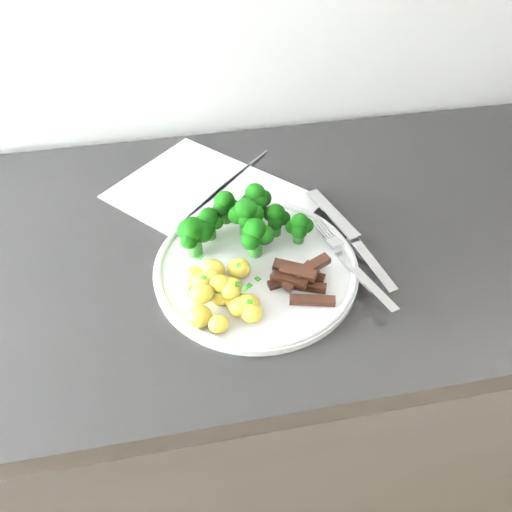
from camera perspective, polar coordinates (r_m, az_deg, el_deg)
counter at (r=1.15m, az=-1.72°, el=-15.10°), size 2.46×0.61×0.92m
recipe_paper at (r=0.86m, az=-5.05°, el=6.60°), size 0.38×0.39×0.00m
plate at (r=0.73m, az=-0.00°, el=-1.18°), size 0.30×0.30×0.02m
broccoli at (r=0.74m, az=-1.53°, el=4.19°), size 0.20×0.12×0.07m
potatoes at (r=0.68m, az=-4.08°, el=-4.01°), size 0.10×0.12×0.04m
beef_strips at (r=0.70m, az=5.16°, el=-2.45°), size 0.09×0.10×0.03m
fork at (r=0.73m, az=11.03°, el=-1.15°), size 0.07×0.20×0.02m
knife at (r=0.77m, az=11.68°, el=0.76°), size 0.07×0.24×0.03m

